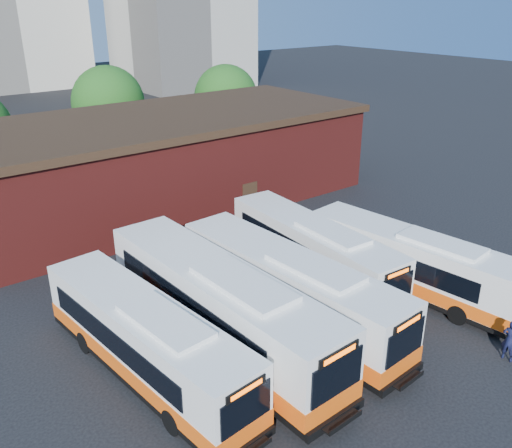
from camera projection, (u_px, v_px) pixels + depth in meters
ground at (379, 318)px, 25.57m from camera, size 220.00×220.00×0.00m
bus_farwest at (147, 343)px, 21.17m from camera, size 3.58×12.26×3.30m
bus_west at (220, 309)px, 23.04m from camera, size 3.33×14.05×3.80m
bus_midwest at (289, 291)px, 24.67m from camera, size 3.39×13.09×3.53m
bus_mideast at (313, 252)px, 28.71m from camera, size 3.16×12.09×3.26m
bus_east at (412, 265)px, 27.39m from camera, size 3.71×12.11×3.26m
transit_worker at (510, 340)px, 22.30m from camera, size 0.53×0.73×1.88m
depot_building at (166, 159)px, 38.84m from camera, size 28.60×12.60×6.40m
tree_mid at (108, 102)px, 49.44m from camera, size 6.56×6.56×8.36m
tree_east at (226, 97)px, 53.59m from camera, size 6.24×6.24×7.96m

